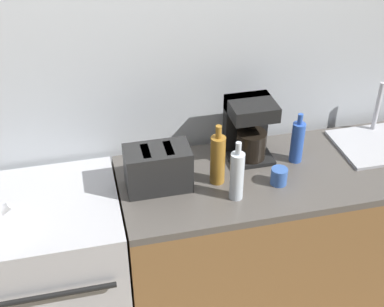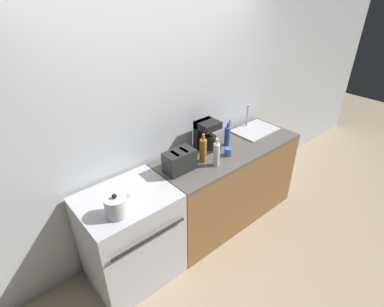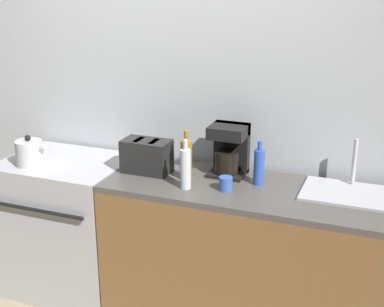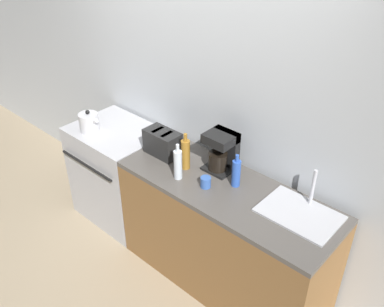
{
  "view_description": "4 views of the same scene",
  "coord_description": "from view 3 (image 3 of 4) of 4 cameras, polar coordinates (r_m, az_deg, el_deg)",
  "views": [
    {
      "loc": [
        -0.36,
        -1.57,
        2.37
      ],
      "look_at": [
        0.1,
        0.36,
        1.04
      ],
      "focal_mm": 50.0,
      "sensor_mm": 36.0,
      "label": 1
    },
    {
      "loc": [
        -1.47,
        -1.49,
        2.46
      ],
      "look_at": [
        0.11,
        0.35,
        1.02
      ],
      "focal_mm": 28.0,
      "sensor_mm": 36.0,
      "label": 2
    },
    {
      "loc": [
        1.3,
        -2.39,
        2.06
      ],
      "look_at": [
        0.23,
        0.33,
        1.07
      ],
      "focal_mm": 50.0,
      "sensor_mm": 36.0,
      "label": 3
    },
    {
      "loc": [
        2.01,
        -1.63,
        2.75
      ],
      "look_at": [
        0.26,
        0.32,
        1.06
      ],
      "focal_mm": 40.0,
      "sensor_mm": 36.0,
      "label": 4
    }
  ],
  "objects": [
    {
      "name": "coffee_maker",
      "position": [
        3.16,
        3.98,
        0.53
      ],
      "size": [
        0.21,
        0.2,
        0.3
      ],
      "color": "black",
      "rests_on": "counter_block"
    },
    {
      "name": "bottle_blue",
      "position": [
        3.03,
        7.17,
        -1.38
      ],
      "size": [
        0.06,
        0.06,
        0.25
      ],
      "color": "#2D56B7",
      "rests_on": "counter_block"
    },
    {
      "name": "bottle_amber",
      "position": [
        3.08,
        -0.6,
        -0.6
      ],
      "size": [
        0.07,
        0.07,
        0.29
      ],
      "color": "#9E6B23",
      "rests_on": "counter_block"
    },
    {
      "name": "kettle",
      "position": [
        3.46,
        -16.94,
        0.07
      ],
      "size": [
        0.21,
        0.17,
        0.2
      ],
      "color": "silver",
      "rests_on": "stove"
    },
    {
      "name": "toaster",
      "position": [
        3.21,
        -4.85,
        -0.27
      ],
      "size": [
        0.29,
        0.16,
        0.2
      ],
      "color": "black",
      "rests_on": "counter_block"
    },
    {
      "name": "wall_back",
      "position": [
        3.41,
        -1.48,
        5.85
      ],
      "size": [
        8.0,
        0.05,
        2.6
      ],
      "color": "silver",
      "rests_on": "ground_plane"
    },
    {
      "name": "cup_blue",
      "position": [
        2.95,
        3.62,
        -3.23
      ],
      "size": [
        0.07,
        0.07,
        0.08
      ],
      "color": "#3860B2",
      "rests_on": "counter_block"
    },
    {
      "name": "sink_tray",
      "position": [
        3.02,
        16.47,
        -3.97
      ],
      "size": [
        0.5,
        0.35,
        0.28
      ],
      "color": "#B7B7BC",
      "rests_on": "counter_block"
    },
    {
      "name": "bottle_clear",
      "position": [
        2.95,
        -0.7,
        -1.58
      ],
      "size": [
        0.06,
        0.06,
        0.28
      ],
      "color": "silver",
      "rests_on": "counter_block"
    },
    {
      "name": "counter_block",
      "position": [
        3.22,
        6.01,
        -11.23
      ],
      "size": [
        1.66,
        0.61,
        0.92
      ],
      "color": "brown",
      "rests_on": "ground_plane"
    },
    {
      "name": "stove",
      "position": [
        3.68,
        -12.9,
        -7.35
      ],
      "size": [
        0.78,
        0.65,
        0.92
      ],
      "color": "#B7B7BC",
      "rests_on": "ground_plane"
    }
  ]
}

